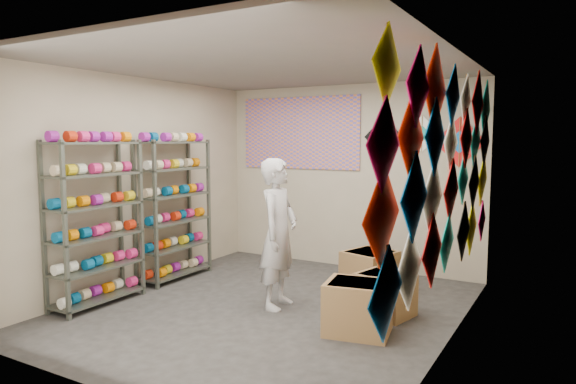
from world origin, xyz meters
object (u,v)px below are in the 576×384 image
Objects in this scene: shelf_rack_back at (174,210)px; carton_a at (358,308)px; shelf_rack_front at (95,223)px; carton_b at (385,294)px; shopkeeper at (279,233)px; carton_c at (370,271)px.

shelf_rack_back is 3.10m from carton_a.
carton_b is at bearing 23.30° from shelf_rack_front.
shelf_rack_front is 3.44× the size of carton_b.
carton_b is at bearing -0.07° from shelf_rack_back.
carton_a is (2.95, -0.64, -0.69)m from shelf_rack_back.
shelf_rack_front is 1.00× the size of shelf_rack_back.
carton_a is (2.95, 0.66, -0.69)m from shelf_rack_front.
shelf_rack_back is 1.12× the size of shopkeeper.
carton_c is (-0.46, 0.74, 0.03)m from carton_b.
shelf_rack_back is at bearing -166.40° from carton_b.
shelf_rack_front is at bearing -124.97° from carton_c.
carton_b is (3.01, 1.30, -0.72)m from shelf_rack_front.
shelf_rack_front reaches higher than carton_b.
carton_c is at bearing -39.14° from shopkeeper.
shopkeeper is 1.41m from carton_c.
carton_a is at bearing -57.41° from carton_c.
shelf_rack_back is 3.10m from carton_b.
shelf_rack_back is (0.00, 1.30, 0.00)m from shelf_rack_front.
shelf_rack_back reaches higher than carton_a.
carton_a is at bearing -12.28° from shelf_rack_back.
shelf_rack_front is 1.12× the size of shopkeeper.
shelf_rack_back is at bearing 157.14° from carton_a.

